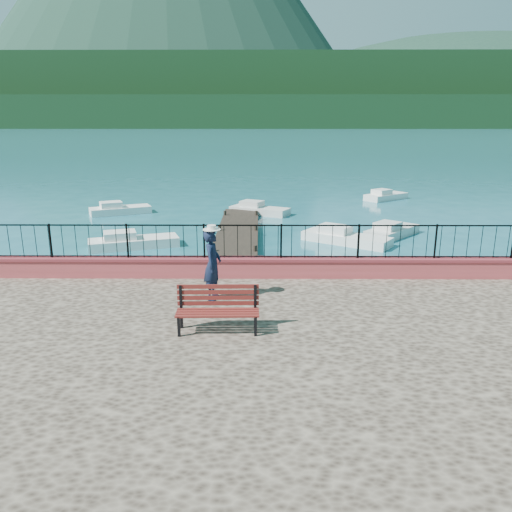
{
  "coord_description": "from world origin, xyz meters",
  "views": [
    {
      "loc": [
        -0.92,
        -10.11,
        5.65
      ],
      "look_at": [
        -1.0,
        2.0,
        2.3
      ],
      "focal_mm": 35.0,
      "sensor_mm": 36.0,
      "label": 1
    }
  ],
  "objects_px": {
    "boat_0": "(134,239)",
    "boat_5": "(386,194)",
    "boat_4": "(260,208)",
    "park_bench": "(218,318)",
    "boat_2": "(392,228)",
    "boat_3": "(120,207)",
    "boat_1": "(346,235)",
    "person": "(213,265)"
  },
  "relations": [
    {
      "from": "person",
      "to": "boat_4",
      "type": "distance_m",
      "value": 18.14
    },
    {
      "from": "boat_1",
      "to": "boat_3",
      "type": "bearing_deg",
      "value": -175.99
    },
    {
      "from": "boat_2",
      "to": "boat_1",
      "type": "bearing_deg",
      "value": 162.75
    },
    {
      "from": "park_bench",
      "to": "boat_3",
      "type": "height_order",
      "value": "park_bench"
    },
    {
      "from": "boat_2",
      "to": "boat_5",
      "type": "relative_size",
      "value": 0.98
    },
    {
      "from": "park_bench",
      "to": "person",
      "type": "distance_m",
      "value": 2.15
    },
    {
      "from": "boat_5",
      "to": "person",
      "type": "bearing_deg",
      "value": -150.3
    },
    {
      "from": "boat_2",
      "to": "boat_5",
      "type": "bearing_deg",
      "value": 29.94
    },
    {
      "from": "boat_1",
      "to": "boat_2",
      "type": "height_order",
      "value": "same"
    },
    {
      "from": "boat_4",
      "to": "boat_5",
      "type": "xyz_separation_m",
      "value": [
        9.09,
        5.71,
        0.0
      ]
    },
    {
      "from": "person",
      "to": "boat_1",
      "type": "height_order",
      "value": "person"
    },
    {
      "from": "park_bench",
      "to": "boat_0",
      "type": "xyz_separation_m",
      "value": [
        -4.8,
        11.9,
        -1.1
      ]
    },
    {
      "from": "boat_1",
      "to": "boat_5",
      "type": "height_order",
      "value": "same"
    },
    {
      "from": "person",
      "to": "boat_0",
      "type": "distance_m",
      "value": 10.97
    },
    {
      "from": "boat_1",
      "to": "boat_5",
      "type": "distance_m",
      "value": 13.99
    },
    {
      "from": "boat_3",
      "to": "boat_5",
      "type": "bearing_deg",
      "value": -6.83
    },
    {
      "from": "boat_0",
      "to": "boat_2",
      "type": "bearing_deg",
      "value": -7.95
    },
    {
      "from": "park_bench",
      "to": "boat_3",
      "type": "distance_m",
      "value": 21.54
    },
    {
      "from": "park_bench",
      "to": "boat_5",
      "type": "distance_m",
      "value": 27.67
    },
    {
      "from": "person",
      "to": "boat_3",
      "type": "relative_size",
      "value": 0.5
    },
    {
      "from": "person",
      "to": "boat_2",
      "type": "xyz_separation_m",
      "value": [
        7.76,
        12.17,
        -1.7
      ]
    },
    {
      "from": "boat_0",
      "to": "boat_5",
      "type": "xyz_separation_m",
      "value": [
        14.8,
        13.88,
        0.0
      ]
    },
    {
      "from": "boat_3",
      "to": "person",
      "type": "bearing_deg",
      "value": -92.55
    },
    {
      "from": "park_bench",
      "to": "boat_5",
      "type": "height_order",
      "value": "park_bench"
    },
    {
      "from": "boat_0",
      "to": "boat_5",
      "type": "height_order",
      "value": "same"
    },
    {
      "from": "boat_1",
      "to": "park_bench",
      "type": "bearing_deg",
      "value": -76.86
    },
    {
      "from": "boat_5",
      "to": "boat_1",
      "type": "bearing_deg",
      "value": -148.01
    },
    {
      "from": "person",
      "to": "boat_3",
      "type": "xyz_separation_m",
      "value": [
        -7.34,
        18.07,
        -1.7
      ]
    },
    {
      "from": "boat_1",
      "to": "boat_0",
      "type": "bearing_deg",
      "value": -140.7
    },
    {
      "from": "boat_2",
      "to": "boat_5",
      "type": "xyz_separation_m",
      "value": [
        2.53,
        11.56,
        0.0
      ]
    },
    {
      "from": "boat_4",
      "to": "park_bench",
      "type": "bearing_deg",
      "value": -65.7
    },
    {
      "from": "park_bench",
      "to": "person",
      "type": "height_order",
      "value": "person"
    },
    {
      "from": "boat_4",
      "to": "person",
      "type": "bearing_deg",
      "value": -66.91
    },
    {
      "from": "boat_2",
      "to": "boat_4",
      "type": "height_order",
      "value": "same"
    },
    {
      "from": "boat_1",
      "to": "boat_5",
      "type": "relative_size",
      "value": 1.22
    },
    {
      "from": "park_bench",
      "to": "boat_4",
      "type": "relative_size",
      "value": 0.49
    },
    {
      "from": "boat_1",
      "to": "boat_3",
      "type": "distance_m",
      "value": 14.58
    },
    {
      "from": "person",
      "to": "boat_5",
      "type": "xyz_separation_m",
      "value": [
        10.29,
        23.74,
        -1.7
      ]
    },
    {
      "from": "boat_1",
      "to": "boat_3",
      "type": "relative_size",
      "value": 1.15
    },
    {
      "from": "boat_1",
      "to": "person",
      "type": "bearing_deg",
      "value": -81.72
    },
    {
      "from": "boat_5",
      "to": "boat_0",
      "type": "bearing_deg",
      "value": -173.69
    },
    {
      "from": "boat_2",
      "to": "boat_5",
      "type": "distance_m",
      "value": 11.84
    }
  ]
}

